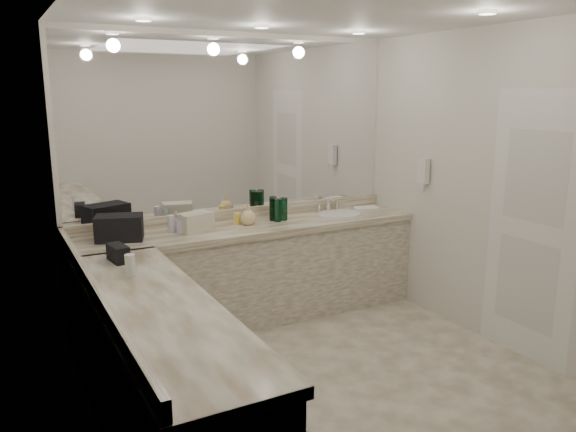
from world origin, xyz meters
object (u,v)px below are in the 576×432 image
hand_towel (366,209)px  soap_bottle_c (248,215)px  black_toiletry_bag (119,227)px  cream_cosmetic_case (195,221)px  sink (339,215)px  soap_bottle_a (176,221)px  soap_bottle_b (181,224)px  wall_phone (424,171)px

hand_towel → soap_bottle_c: soap_bottle_c is taller
black_toiletry_bag → cream_cosmetic_case: size_ratio=1.28×
sink → soap_bottle_a: (-1.62, 0.08, 0.09)m
hand_towel → soap_bottle_b: soap_bottle_b is taller
wall_phone → hand_towel: 0.72m
cream_cosmetic_case → sink: bearing=-17.2°
soap_bottle_a → soap_bottle_b: bearing=-73.3°
soap_bottle_a → sink: bearing=-2.8°
black_toiletry_bag → soap_bottle_c: 1.14m
soap_bottle_c → sink: bearing=-1.6°
wall_phone → soap_bottle_a: bearing=165.4°
soap_bottle_a → soap_bottle_b: soap_bottle_a is taller
wall_phone → soap_bottle_c: bearing=161.5°
wall_phone → soap_bottle_c: size_ratio=1.29×
cream_cosmetic_case → soap_bottle_c: soap_bottle_c is taller
black_toiletry_bag → soap_bottle_a: (0.49, 0.05, -0.02)m
soap_bottle_a → soap_bottle_b: size_ratio=1.08×
sink → wall_phone: 0.91m
wall_phone → soap_bottle_a: (-2.23, 0.58, -0.36)m
wall_phone → hand_towel: size_ratio=1.02×
sink → black_toiletry_bag: bearing=179.3°
black_toiletry_bag → hand_towel: black_toiletry_bag is taller
soap_bottle_c → soap_bottle_a: bearing=175.4°
cream_cosmetic_case → hand_towel: cream_cosmetic_case is taller
sink → black_toiletry_bag: (-2.11, 0.02, 0.11)m
soap_bottle_b → sink: bearing=-0.5°
black_toiletry_bag → hand_towel: size_ratio=1.57×
black_toiletry_bag → soap_bottle_a: size_ratio=2.06×
sink → soap_bottle_a: soap_bottle_a is taller
wall_phone → hand_towel: bearing=119.3°
sink → soap_bottle_a: bearing=177.2°
sink → cream_cosmetic_case: bearing=178.8°
soap_bottle_a → cream_cosmetic_case: bearing=-17.7°
sink → hand_towel: hand_towel is taller
hand_towel → soap_bottle_c: (-1.30, 0.03, 0.07)m
soap_bottle_a → soap_bottle_c: size_ratio=0.96×
wall_phone → black_toiletry_bag: bearing=169.1°
wall_phone → soap_bottle_b: 2.30m
soap_bottle_c → soap_bottle_b: bearing=-179.0°
hand_towel → soap_bottle_c: size_ratio=1.26×
sink → hand_towel: size_ratio=1.87×
black_toiletry_bag → soap_bottle_c: (1.14, 0.00, -0.01)m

